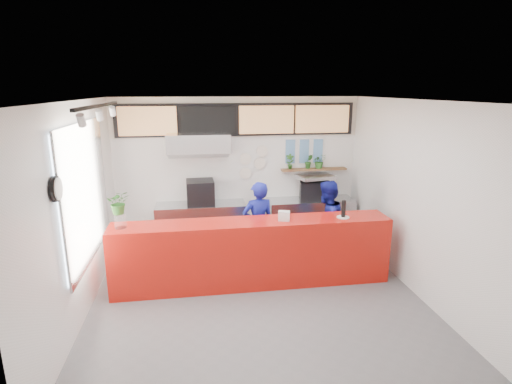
# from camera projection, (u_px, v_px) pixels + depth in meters

# --- Properties ---
(floor) EXTENTS (5.00, 5.00, 0.00)m
(floor) POSITION_uv_depth(u_px,v_px,m) (256.00, 295.00, 6.28)
(floor) COLOR slate
(floor) RESTS_ON ground
(ceiling) EXTENTS (5.00, 5.00, 0.00)m
(ceiling) POSITION_uv_depth(u_px,v_px,m) (257.00, 100.00, 5.53)
(ceiling) COLOR silver
(wall_back) EXTENTS (5.00, 0.00, 5.00)m
(wall_back) POSITION_uv_depth(u_px,v_px,m) (238.00, 171.00, 8.29)
(wall_back) COLOR white
(wall_back) RESTS_ON ground
(wall_left) EXTENTS (0.00, 5.00, 5.00)m
(wall_left) POSITION_uv_depth(u_px,v_px,m) (79.00, 212.00, 5.54)
(wall_left) COLOR white
(wall_left) RESTS_ON ground
(wall_right) EXTENTS (0.00, 5.00, 5.00)m
(wall_right) POSITION_uv_depth(u_px,v_px,m) (413.00, 197.00, 6.27)
(wall_right) COLOR white
(wall_right) RESTS_ON ground
(service_counter) EXTENTS (4.50, 0.60, 1.10)m
(service_counter) POSITION_uv_depth(u_px,v_px,m) (253.00, 253.00, 6.53)
(service_counter) COLOR #B6160D
(service_counter) RESTS_ON ground
(cream_band) EXTENTS (5.00, 0.02, 0.80)m
(cream_band) POSITION_uv_depth(u_px,v_px,m) (238.00, 117.00, 8.01)
(cream_band) COLOR beige
(cream_band) RESTS_ON wall_back
(prep_bench) EXTENTS (1.80, 0.60, 0.90)m
(prep_bench) POSITION_uv_depth(u_px,v_px,m) (201.00, 225.00, 8.16)
(prep_bench) COLOR #B2B5BA
(prep_bench) RESTS_ON ground
(panini_oven) EXTENTS (0.56, 0.56, 0.49)m
(panini_oven) POSITION_uv_depth(u_px,v_px,m) (200.00, 192.00, 7.98)
(panini_oven) COLOR black
(panini_oven) RESTS_ON prep_bench
(extraction_hood) EXTENTS (1.20, 0.70, 0.35)m
(extraction_hood) POSITION_uv_depth(u_px,v_px,m) (198.00, 142.00, 7.68)
(extraction_hood) COLOR #B2B5BA
(extraction_hood) RESTS_ON ceiling
(hood_lip) EXTENTS (1.20, 0.69, 0.31)m
(hood_lip) POSITION_uv_depth(u_px,v_px,m) (199.00, 153.00, 7.73)
(hood_lip) COLOR #B2B5BA
(hood_lip) RESTS_ON ceiling
(right_bench) EXTENTS (1.80, 0.60, 0.90)m
(right_bench) POSITION_uv_depth(u_px,v_px,m) (310.00, 220.00, 8.49)
(right_bench) COLOR #B2B5BA
(right_bench) RESTS_ON ground
(espresso_machine) EXTENTS (0.68, 0.55, 0.39)m
(espresso_machine) POSITION_uv_depth(u_px,v_px,m) (315.00, 190.00, 8.34)
(espresso_machine) COLOR black
(espresso_machine) RESTS_ON right_bench
(espresso_tray) EXTENTS (0.81, 0.64, 0.07)m
(espresso_tray) POSITION_uv_depth(u_px,v_px,m) (315.00, 177.00, 8.27)
(espresso_tray) COLOR #A3A5AA
(espresso_tray) RESTS_ON espresso_machine
(herb_shelf) EXTENTS (1.40, 0.18, 0.04)m
(herb_shelf) POSITION_uv_depth(u_px,v_px,m) (314.00, 169.00, 8.43)
(herb_shelf) COLOR brown
(herb_shelf) RESTS_ON wall_back
(menu_board_far_left) EXTENTS (1.10, 0.10, 0.55)m
(menu_board_far_left) POSITION_uv_depth(u_px,v_px,m) (148.00, 121.00, 7.66)
(menu_board_far_left) COLOR tan
(menu_board_far_left) RESTS_ON wall_back
(menu_board_mid_left) EXTENTS (1.10, 0.10, 0.55)m
(menu_board_mid_left) POSITION_uv_depth(u_px,v_px,m) (208.00, 120.00, 7.83)
(menu_board_mid_left) COLOR black
(menu_board_mid_left) RESTS_ON wall_back
(menu_board_mid_right) EXTENTS (1.10, 0.10, 0.55)m
(menu_board_mid_right) POSITION_uv_depth(u_px,v_px,m) (266.00, 120.00, 8.00)
(menu_board_mid_right) COLOR tan
(menu_board_mid_right) RESTS_ON wall_back
(menu_board_far_right) EXTENTS (1.10, 0.10, 0.55)m
(menu_board_far_right) POSITION_uv_depth(u_px,v_px,m) (322.00, 119.00, 8.17)
(menu_board_far_right) COLOR tan
(menu_board_far_right) RESTS_ON wall_back
(soffit) EXTENTS (4.80, 0.04, 0.65)m
(soffit) POSITION_uv_depth(u_px,v_px,m) (238.00, 120.00, 7.99)
(soffit) COLOR black
(soffit) RESTS_ON wall_back
(window_pane) EXTENTS (0.04, 2.20, 1.90)m
(window_pane) POSITION_uv_depth(u_px,v_px,m) (85.00, 192.00, 5.78)
(window_pane) COLOR silver
(window_pane) RESTS_ON wall_left
(window_frame) EXTENTS (0.03, 2.30, 2.00)m
(window_frame) POSITION_uv_depth(u_px,v_px,m) (87.00, 192.00, 5.78)
(window_frame) COLOR #B2B5BA
(window_frame) RESTS_ON wall_left
(wall_clock_rim) EXTENTS (0.05, 0.30, 0.30)m
(wall_clock_rim) POSITION_uv_depth(u_px,v_px,m) (55.00, 189.00, 4.54)
(wall_clock_rim) COLOR black
(wall_clock_rim) RESTS_ON wall_left
(wall_clock_face) EXTENTS (0.02, 0.26, 0.26)m
(wall_clock_face) POSITION_uv_depth(u_px,v_px,m) (58.00, 189.00, 4.55)
(wall_clock_face) COLOR white
(wall_clock_face) RESTS_ON wall_left
(track_rail) EXTENTS (0.05, 2.40, 0.04)m
(track_rail) POSITION_uv_depth(u_px,v_px,m) (99.00, 106.00, 5.23)
(track_rail) COLOR black
(track_rail) RESTS_ON ceiling
(dec_plate_a) EXTENTS (0.24, 0.03, 0.24)m
(dec_plate_a) POSITION_uv_depth(u_px,v_px,m) (245.00, 159.00, 8.22)
(dec_plate_a) COLOR silver
(dec_plate_a) RESTS_ON wall_back
(dec_plate_b) EXTENTS (0.24, 0.03, 0.24)m
(dec_plate_b) POSITION_uv_depth(u_px,v_px,m) (260.00, 163.00, 8.29)
(dec_plate_b) COLOR silver
(dec_plate_b) RESTS_ON wall_back
(dec_plate_c) EXTENTS (0.24, 0.03, 0.24)m
(dec_plate_c) POSITION_uv_depth(u_px,v_px,m) (245.00, 173.00, 8.30)
(dec_plate_c) COLOR silver
(dec_plate_c) RESTS_ON wall_back
(dec_plate_d) EXTENTS (0.24, 0.03, 0.24)m
(dec_plate_d) POSITION_uv_depth(u_px,v_px,m) (262.00, 151.00, 8.24)
(dec_plate_d) COLOR silver
(dec_plate_d) RESTS_ON wall_back
(photo_frame_a) EXTENTS (0.20, 0.02, 0.25)m
(photo_frame_a) POSITION_uv_depth(u_px,v_px,m) (290.00, 146.00, 8.31)
(photo_frame_a) COLOR #598CBF
(photo_frame_a) RESTS_ON wall_back
(photo_frame_b) EXTENTS (0.20, 0.02, 0.25)m
(photo_frame_b) POSITION_uv_depth(u_px,v_px,m) (304.00, 145.00, 8.36)
(photo_frame_b) COLOR #598CBF
(photo_frame_b) RESTS_ON wall_back
(photo_frame_c) EXTENTS (0.20, 0.02, 0.25)m
(photo_frame_c) POSITION_uv_depth(u_px,v_px,m) (318.00, 145.00, 8.40)
(photo_frame_c) COLOR #598CBF
(photo_frame_c) RESTS_ON wall_back
(photo_frame_d) EXTENTS (0.20, 0.02, 0.25)m
(photo_frame_d) POSITION_uv_depth(u_px,v_px,m) (290.00, 158.00, 8.37)
(photo_frame_d) COLOR #598CBF
(photo_frame_d) RESTS_ON wall_back
(photo_frame_e) EXTENTS (0.20, 0.02, 0.25)m
(photo_frame_e) POSITION_uv_depth(u_px,v_px,m) (304.00, 157.00, 8.42)
(photo_frame_e) COLOR #598CBF
(photo_frame_e) RESTS_ON wall_back
(photo_frame_f) EXTENTS (0.20, 0.02, 0.25)m
(photo_frame_f) POSITION_uv_depth(u_px,v_px,m) (318.00, 157.00, 8.46)
(photo_frame_f) COLOR #598CBF
(photo_frame_f) RESTS_ON wall_back
(staff_center) EXTENTS (0.64, 0.48, 1.59)m
(staff_center) POSITION_uv_depth(u_px,v_px,m) (258.00, 225.00, 7.10)
(staff_center) COLOR navy
(staff_center) RESTS_ON ground
(staff_right) EXTENTS (0.97, 0.94, 1.57)m
(staff_right) POSITION_uv_depth(u_px,v_px,m) (326.00, 223.00, 7.25)
(staff_right) COLOR navy
(staff_right) RESTS_ON ground
(herb_a) EXTENTS (0.19, 0.15, 0.32)m
(herb_a) POSITION_uv_depth(u_px,v_px,m) (290.00, 161.00, 8.31)
(herb_a) COLOR #285D20
(herb_a) RESTS_ON herb_shelf
(herb_b) EXTENTS (0.18, 0.15, 0.30)m
(herb_b) POSITION_uv_depth(u_px,v_px,m) (309.00, 161.00, 8.37)
(herb_b) COLOR #285D20
(herb_b) RESTS_ON herb_shelf
(herb_c) EXTENTS (0.30, 0.27, 0.30)m
(herb_c) POSITION_uv_depth(u_px,v_px,m) (319.00, 161.00, 8.41)
(herb_c) COLOR #285D20
(herb_c) RESTS_ON herb_shelf
(glass_vase) EXTENTS (0.24, 0.24, 0.22)m
(glass_vase) POSITION_uv_depth(u_px,v_px,m) (120.00, 221.00, 6.05)
(glass_vase) COLOR silver
(glass_vase) RESTS_ON service_counter
(basil_vase) EXTENTS (0.37, 0.34, 0.36)m
(basil_vase) POSITION_uv_depth(u_px,v_px,m) (119.00, 202.00, 5.98)
(basil_vase) COLOR #285D20
(basil_vase) RESTS_ON glass_vase
(napkin_holder) EXTENTS (0.21, 0.16, 0.16)m
(napkin_holder) POSITION_uv_depth(u_px,v_px,m) (284.00, 216.00, 6.39)
(napkin_holder) COLOR silver
(napkin_holder) RESTS_ON service_counter
(white_plate) EXTENTS (0.26, 0.26, 0.02)m
(white_plate) POSITION_uv_depth(u_px,v_px,m) (343.00, 217.00, 6.55)
(white_plate) COLOR silver
(white_plate) RESTS_ON service_counter
(pepper_mill) EXTENTS (0.09, 0.09, 0.28)m
(pepper_mill) POSITION_uv_depth(u_px,v_px,m) (344.00, 209.00, 6.52)
(pepper_mill) COLOR black
(pepper_mill) RESTS_ON white_plate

